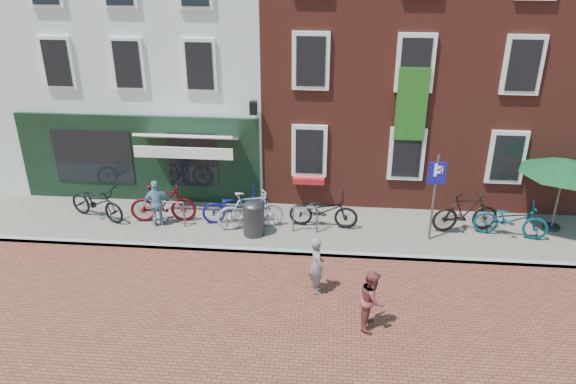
# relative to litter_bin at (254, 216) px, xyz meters

# --- Properties ---
(ground) EXTENTS (80.00, 80.00, 0.00)m
(ground) POSITION_rel_litter_bin_xyz_m (0.99, -0.93, -0.69)
(ground) COLOR brown
(sidewalk) EXTENTS (24.00, 3.00, 0.10)m
(sidewalk) POSITION_rel_litter_bin_xyz_m (1.99, 0.57, -0.64)
(sidewalk) COLOR slate
(sidewalk) RESTS_ON ground
(building_stucco) EXTENTS (8.00, 8.00, 9.00)m
(building_stucco) POSITION_rel_litter_bin_xyz_m (-4.01, 6.07, 3.81)
(building_stucco) COLOR silver
(building_stucco) RESTS_ON ground
(building_brick_mid) EXTENTS (6.00, 8.00, 10.00)m
(building_brick_mid) POSITION_rel_litter_bin_xyz_m (2.99, 6.07, 4.31)
(building_brick_mid) COLOR maroon
(building_brick_mid) RESTS_ON ground
(building_brick_right) EXTENTS (6.00, 8.00, 10.00)m
(building_brick_right) POSITION_rel_litter_bin_xyz_m (8.99, 6.07, 4.31)
(building_brick_right) COLOR maroon
(building_brick_right) RESTS_ON ground
(litter_bin) EXTENTS (0.63, 0.63, 1.15)m
(litter_bin) POSITION_rel_litter_bin_xyz_m (0.00, 0.00, 0.00)
(litter_bin) COLOR #323234
(litter_bin) RESTS_ON sidewalk
(parking_sign) EXTENTS (0.50, 0.07, 2.63)m
(parking_sign) POSITION_rel_litter_bin_xyz_m (5.11, 0.15, 1.12)
(parking_sign) COLOR #4C4C4F
(parking_sign) RESTS_ON sidewalk
(parasol) EXTENTS (2.56, 2.56, 2.37)m
(parasol) POSITION_rel_litter_bin_xyz_m (8.88, 1.15, 1.54)
(parasol) COLOR #4C4C4F
(parasol) RESTS_ON sidewalk
(woman) EXTENTS (0.55, 0.65, 1.52)m
(woman) POSITION_rel_litter_bin_xyz_m (1.95, -2.55, 0.06)
(woman) COLOR slate
(woman) RESTS_ON ground
(boy) EXTENTS (0.64, 0.78, 1.46)m
(boy) POSITION_rel_litter_bin_xyz_m (3.26, -3.84, 0.04)
(boy) COLOR brown
(boy) RESTS_ON ground
(cafe_person) EXTENTS (0.93, 0.67, 1.47)m
(cafe_person) POSITION_rel_litter_bin_xyz_m (-2.97, 0.29, 0.14)
(cafe_person) COLOR #7194B7
(cafe_person) RESTS_ON sidewalk
(bicycle_0) EXTENTS (2.19, 1.44, 1.09)m
(bicycle_0) POSITION_rel_litter_bin_xyz_m (-4.97, 0.57, -0.05)
(bicycle_0) COLOR black
(bicycle_0) RESTS_ON sidewalk
(bicycle_1) EXTENTS (2.06, 0.80, 1.21)m
(bicycle_1) POSITION_rel_litter_bin_xyz_m (-2.87, 0.55, 0.01)
(bicycle_1) COLOR #4D050D
(bicycle_1) RESTS_ON sidewalk
(bicycle_2) EXTENTS (2.16, 1.08, 1.09)m
(bicycle_2) POSITION_rel_litter_bin_xyz_m (-0.64, 0.69, -0.05)
(bicycle_2) COLOR #0C0D60
(bicycle_2) RESTS_ON sidewalk
(bicycle_3) EXTENTS (2.09, 1.10, 1.21)m
(bicycle_3) POSITION_rel_litter_bin_xyz_m (-0.15, 0.36, 0.01)
(bicycle_3) COLOR #ABACAD
(bicycle_3) RESTS_ON sidewalk
(bicycle_4) EXTENTS (2.11, 0.86, 1.09)m
(bicycle_4) POSITION_rel_litter_bin_xyz_m (2.02, 0.66, -0.05)
(bicycle_4) COLOR black
(bicycle_4) RESTS_ON sidewalk
(bicycle_5) EXTENTS (2.08, 0.96, 1.21)m
(bicycle_5) POSITION_rel_litter_bin_xyz_m (6.21, 0.80, 0.01)
(bicycle_5) COLOR black
(bicycle_5) RESTS_ON sidewalk
(bicycle_6) EXTENTS (2.16, 1.08, 1.09)m
(bicycle_6) POSITION_rel_litter_bin_xyz_m (7.47, 0.57, -0.05)
(bicycle_6) COLOR #053C4E
(bicycle_6) RESTS_ON sidewalk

